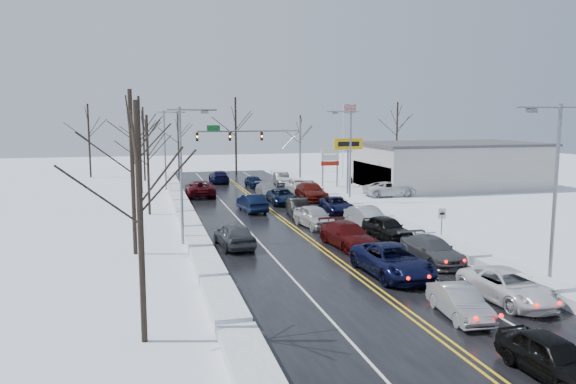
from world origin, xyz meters
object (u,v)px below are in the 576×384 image
object	(u,v)px
dealership_building	(450,165)
tires_plus_sign	(348,148)
oncoming_car_0	(252,212)
flagpole	(344,134)
queued_car_0	(551,378)
traffic_signal_mast	(261,139)

from	to	relation	value
dealership_building	tires_plus_sign	bearing A→B (deg)	-171.53
dealership_building	oncoming_car_0	bearing A→B (deg)	-157.33
flagpole	queued_car_0	bearing A→B (deg)	-103.36
tires_plus_sign	flagpole	distance (m)	14.79
tires_plus_sign	oncoming_car_0	bearing A→B (deg)	-144.45
traffic_signal_mast	flagpole	xyz separation A→B (m)	(11.72, 2.01, 0.45)
traffic_signal_mast	dealership_building	bearing A→B (deg)	-25.95
traffic_signal_mast	oncoming_car_0	xyz separation A→B (m)	(-5.15, -20.72, -5.48)
flagpole	dealership_building	distance (m)	15.24
tires_plus_sign	flagpole	world-z (taller)	flagpole
dealership_building	queued_car_0	distance (m)	49.65
flagpole	tires_plus_sign	bearing A→B (deg)	-108.44
tires_plus_sign	dealership_building	size ratio (longest dim) A/B	0.29
traffic_signal_mast	queued_car_0	bearing A→B (deg)	-91.74
dealership_building	traffic_signal_mast	bearing A→B (deg)	154.05
dealership_building	queued_car_0	xyz separation A→B (m)	(-22.18, -44.33, -2.66)
tires_plus_sign	oncoming_car_0	xyz separation A→B (m)	(-12.21, -8.72, -4.99)
traffic_signal_mast	queued_car_0	distance (m)	54.62
dealership_building	flagpole	bearing A→B (deg)	126.27
tires_plus_sign	flagpole	size ratio (longest dim) A/B	0.60
queued_car_0	oncoming_car_0	world-z (taller)	oncoming_car_0
flagpole	dealership_building	world-z (taller)	flagpole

